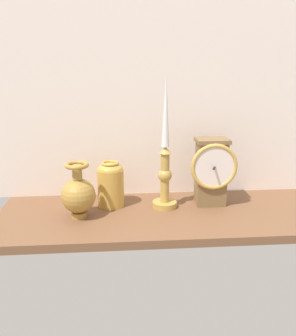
{
  "coord_description": "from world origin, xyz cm",
  "views": [
    {
      "loc": [
        -14.05,
        -103.34,
        43.76
      ],
      "look_at": [
        -5.52,
        0.0,
        14.0
      ],
      "focal_mm": 40.12,
      "sensor_mm": 36.0,
      "label": 1
    }
  ],
  "objects_px": {
    "brass_vase_bulbous": "(78,194)",
    "mantel_clock": "(212,171)",
    "candlestick_tall_left": "(166,164)",
    "brass_vase_jar": "(111,183)"
  },
  "relations": [
    {
      "from": "mantel_clock",
      "to": "candlestick_tall_left",
      "type": "distance_m",
      "value": 0.15
    },
    {
      "from": "brass_vase_bulbous",
      "to": "brass_vase_jar",
      "type": "distance_m",
      "value": 0.12
    },
    {
      "from": "brass_vase_jar",
      "to": "candlestick_tall_left",
      "type": "bearing_deg",
      "value": -8.9
    },
    {
      "from": "candlestick_tall_left",
      "to": "mantel_clock",
      "type": "bearing_deg",
      "value": 3.59
    },
    {
      "from": "mantel_clock",
      "to": "candlestick_tall_left",
      "type": "xyz_separation_m",
      "value": [
        -0.14,
        -0.01,
        0.03
      ]
    },
    {
      "from": "brass_vase_jar",
      "to": "mantel_clock",
      "type": "bearing_deg",
      "value": -3.14
    },
    {
      "from": "candlestick_tall_left",
      "to": "brass_vase_bulbous",
      "type": "height_order",
      "value": "candlestick_tall_left"
    },
    {
      "from": "brass_vase_bulbous",
      "to": "mantel_clock",
      "type": "bearing_deg",
      "value": 9.22
    },
    {
      "from": "mantel_clock",
      "to": "brass_vase_jar",
      "type": "height_order",
      "value": "mantel_clock"
    },
    {
      "from": "candlestick_tall_left",
      "to": "brass_vase_bulbous",
      "type": "distance_m",
      "value": 0.27
    }
  ]
}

